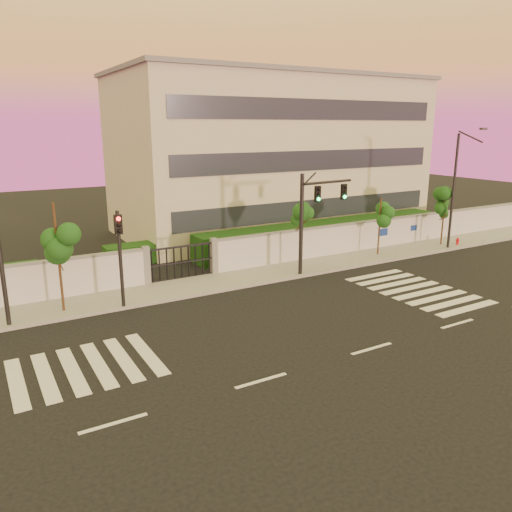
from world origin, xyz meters
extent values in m
plane|color=black|center=(0.00, 0.00, 0.00)|extent=(120.00, 120.00, 0.00)
cube|color=gray|center=(0.00, 10.50, 0.07)|extent=(60.00, 3.00, 0.15)
cube|color=#BABCC2|center=(14.50, 12.00, 1.00)|extent=(31.00, 0.30, 2.00)
cube|color=slate|center=(14.50, 12.00, 2.06)|extent=(31.00, 0.36, 0.12)
cube|color=slate|center=(-5.00, 12.00, 1.10)|extent=(0.35, 0.35, 2.20)
cube|color=slate|center=(-1.00, 12.00, 1.10)|extent=(0.35, 0.35, 2.20)
cube|color=#13330F|center=(9.00, 14.50, 0.90)|extent=(20.00, 2.00, 1.80)
cube|color=#13330F|center=(-3.00, 17.00, 0.60)|extent=(6.00, 1.50, 1.20)
cube|color=beige|center=(9.00, 22.00, 6.00)|extent=(24.00, 12.00, 12.00)
cube|color=#262D38|center=(9.00, 15.98, 2.50)|extent=(22.00, 0.08, 1.40)
cube|color=#262D38|center=(9.00, 15.98, 6.00)|extent=(22.00, 0.08, 1.40)
cube|color=#262D38|center=(9.00, 15.98, 9.50)|extent=(22.00, 0.08, 1.40)
cube|color=slate|center=(9.00, 22.00, 12.10)|extent=(24.40, 12.40, 0.30)
cube|color=silver|center=(-12.20, 4.00, 0.01)|extent=(0.50, 4.00, 0.02)
cube|color=silver|center=(-11.30, 4.00, 0.01)|extent=(0.50, 4.00, 0.02)
cube|color=silver|center=(-10.40, 4.00, 0.01)|extent=(0.50, 4.00, 0.02)
cube|color=silver|center=(-9.50, 4.00, 0.01)|extent=(0.50, 4.00, 0.02)
cube|color=silver|center=(-8.60, 4.00, 0.01)|extent=(0.50, 4.00, 0.02)
cube|color=silver|center=(-7.70, 4.00, 0.01)|extent=(0.50, 4.00, 0.02)
cube|color=silver|center=(7.00, 1.00, 0.01)|extent=(4.00, 0.50, 0.02)
cube|color=silver|center=(7.00, 1.90, 0.01)|extent=(4.00, 0.50, 0.02)
cube|color=silver|center=(7.00, 2.80, 0.01)|extent=(4.00, 0.50, 0.02)
cube|color=silver|center=(7.00, 3.70, 0.01)|extent=(4.00, 0.50, 0.02)
cube|color=silver|center=(7.00, 4.60, 0.01)|extent=(4.00, 0.50, 0.02)
cube|color=silver|center=(7.00, 5.50, 0.01)|extent=(4.00, 0.50, 0.02)
cube|color=silver|center=(7.00, 6.40, 0.01)|extent=(4.00, 0.50, 0.02)
cube|color=silver|center=(7.00, 7.30, 0.01)|extent=(4.00, 0.50, 0.02)
cube|color=silver|center=(-10.00, 0.00, 0.01)|extent=(2.00, 0.15, 0.01)
cube|color=silver|center=(-5.00, 0.00, 0.01)|extent=(2.00, 0.15, 0.01)
cube|color=silver|center=(0.00, 0.00, 0.01)|extent=(2.00, 0.15, 0.01)
cube|color=silver|center=(5.00, 0.00, 0.01)|extent=(2.00, 0.15, 0.01)
cylinder|color=#382314|center=(-9.63, 10.02, 2.58)|extent=(0.12, 0.12, 5.16)
sphere|color=#184012|center=(-9.63, 10.02, 4.13)|extent=(1.09, 1.09, 1.09)
sphere|color=#184012|center=(-9.29, 10.21, 3.35)|extent=(0.83, 0.83, 0.83)
sphere|color=#184012|center=(-9.93, 9.87, 3.61)|extent=(0.79, 0.79, 0.79)
cylinder|color=#382314|center=(3.83, 10.26, 2.52)|extent=(0.13, 0.13, 5.05)
sphere|color=#184012|center=(3.83, 10.26, 4.04)|extent=(1.16, 1.16, 1.16)
sphere|color=#184012|center=(4.20, 10.47, 3.28)|extent=(0.89, 0.89, 0.89)
sphere|color=#184012|center=(3.51, 10.10, 3.53)|extent=(0.85, 0.85, 0.85)
cylinder|color=#382314|center=(10.20, 10.42, 1.94)|extent=(0.11, 0.11, 3.88)
sphere|color=#184012|center=(10.20, 10.42, 3.11)|extent=(0.98, 0.98, 0.98)
sphere|color=#184012|center=(10.51, 10.60, 2.52)|extent=(0.75, 0.75, 0.75)
sphere|color=#184012|center=(9.93, 10.28, 2.72)|extent=(0.72, 0.72, 0.72)
cylinder|color=#382314|center=(16.17, 10.28, 2.08)|extent=(0.11, 0.11, 4.16)
sphere|color=#184012|center=(16.17, 10.28, 3.32)|extent=(0.99, 0.99, 0.99)
sphere|color=#184012|center=(16.48, 10.46, 2.70)|extent=(0.76, 0.76, 0.76)
sphere|color=#184012|center=(15.90, 10.15, 2.91)|extent=(0.72, 0.72, 0.72)
cylinder|color=black|center=(3.19, 9.35, 2.93)|extent=(0.23, 0.23, 5.87)
cylinder|color=black|center=(4.99, 9.35, 5.30)|extent=(3.59, 0.52, 0.15)
cube|color=black|center=(4.23, 9.30, 4.69)|extent=(0.33, 0.17, 0.85)
sphere|color=#0CF259|center=(4.23, 9.19, 4.42)|extent=(0.19, 0.19, 0.19)
cube|color=black|center=(6.12, 9.30, 4.69)|extent=(0.33, 0.17, 0.85)
sphere|color=#0CF259|center=(6.12, 9.19, 4.42)|extent=(0.19, 0.19, 0.19)
cylinder|color=black|center=(-7.09, 9.18, 2.35)|extent=(0.17, 0.17, 4.70)
cube|color=black|center=(-7.09, 9.13, 4.07)|extent=(0.37, 0.19, 0.94)
sphere|color=red|center=(-7.09, 9.02, 4.36)|extent=(0.21, 0.21, 0.21)
cylinder|color=black|center=(15.83, 9.40, 3.96)|extent=(0.18, 0.18, 7.92)
cylinder|color=black|center=(15.83, 8.51, 7.72)|extent=(0.10, 1.89, 0.77)
cube|color=#3F3F44|center=(15.83, 7.62, 8.21)|extent=(0.49, 0.25, 0.15)
cylinder|color=red|center=(17.12, 9.62, 0.22)|extent=(0.19, 0.19, 0.44)
cylinder|color=red|center=(17.12, 9.62, 0.49)|extent=(0.25, 0.25, 0.09)
sphere|color=red|center=(17.12, 9.62, 0.58)|extent=(0.16, 0.16, 0.16)
cylinder|color=red|center=(17.12, 9.62, 0.31)|extent=(0.26, 0.15, 0.09)
camera|label=1|loc=(-12.86, -13.13, 8.39)|focal=35.00mm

